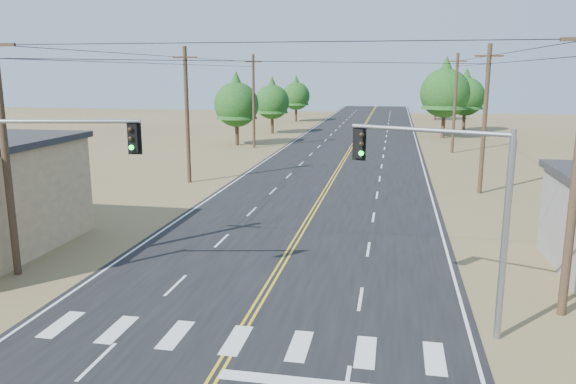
# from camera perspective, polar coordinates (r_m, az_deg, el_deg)

# --- Properties ---
(road) EXTENTS (15.00, 200.00, 0.02)m
(road) POSITION_cam_1_polar(r_m,az_deg,el_deg) (38.66, 3.69, -0.11)
(road) COLOR black
(road) RESTS_ON ground
(utility_pole_left_near) EXTENTS (1.80, 0.30, 10.00)m
(utility_pole_left_near) POSITION_cam_1_polar(r_m,az_deg,el_deg) (24.85, -26.81, 3.70)
(utility_pole_left_near) COLOR #4C3826
(utility_pole_left_near) RESTS_ON ground
(utility_pole_left_mid) EXTENTS (1.80, 0.30, 10.00)m
(utility_pole_left_mid) POSITION_cam_1_polar(r_m,az_deg,el_deg) (42.40, -10.22, 7.78)
(utility_pole_left_mid) COLOR #4C3826
(utility_pole_left_mid) RESTS_ON ground
(utility_pole_left_far) EXTENTS (1.80, 0.30, 10.00)m
(utility_pole_left_far) POSITION_cam_1_polar(r_m,az_deg,el_deg) (61.46, -3.52, 9.25)
(utility_pole_left_far) COLOR #4C3826
(utility_pole_left_far) RESTS_ON ground
(utility_pole_right_mid) EXTENTS (1.80, 0.30, 10.00)m
(utility_pole_right_mid) POSITION_cam_1_polar(r_m,az_deg,el_deg) (40.06, 19.36, 7.05)
(utility_pole_right_mid) COLOR #4C3826
(utility_pole_right_mid) RESTS_ON ground
(utility_pole_right_far) EXTENTS (1.80, 0.30, 10.00)m
(utility_pole_right_far) POSITION_cam_1_polar(r_m,az_deg,el_deg) (59.88, 16.60, 8.70)
(utility_pole_right_far) COLOR #4C3826
(utility_pole_right_far) RESTS_ON ground
(signal_mast_left) EXTENTS (5.95, 1.36, 6.66)m
(signal_mast_left) POSITION_cam_1_polar(r_m,az_deg,el_deg) (22.32, -24.94, 1.56)
(signal_mast_left) COLOR gray
(signal_mast_left) RESTS_ON ground
(signal_mast_right) EXTENTS (4.94, 2.22, 6.58)m
(signal_mast_right) POSITION_cam_1_polar(r_m,az_deg,el_deg) (18.30, 16.85, -0.28)
(signal_mast_right) COLOR gray
(signal_mast_right) RESTS_ON ground
(tree_left_near) EXTENTS (4.98, 4.98, 8.30)m
(tree_left_near) POSITION_cam_1_polar(r_m,az_deg,el_deg) (63.79, -5.27, 9.29)
(tree_left_near) COLOR #3F2D1E
(tree_left_near) RESTS_ON ground
(tree_left_mid) EXTENTS (4.57, 4.57, 7.62)m
(tree_left_mid) POSITION_cam_1_polar(r_m,az_deg,el_deg) (75.86, -1.62, 9.48)
(tree_left_mid) COLOR #3F2D1E
(tree_left_mid) RESTS_ON ground
(tree_left_far) EXTENTS (4.57, 4.57, 7.62)m
(tree_left_far) POSITION_cam_1_polar(r_m,az_deg,el_deg) (94.18, 0.82, 10.00)
(tree_left_far) COLOR #3F2D1E
(tree_left_far) RESTS_ON ground
(tree_right_near) EXTENTS (6.07, 6.07, 10.11)m
(tree_right_near) POSITION_cam_1_polar(r_m,az_deg,el_deg) (73.14, 15.69, 10.13)
(tree_right_near) COLOR #3F2D1E
(tree_right_near) RESTS_ON ground
(tree_right_mid) EXTENTS (5.24, 5.24, 8.74)m
(tree_right_mid) POSITION_cam_1_polar(r_m,az_deg,el_deg) (81.88, 17.60, 9.60)
(tree_right_mid) COLOR #3F2D1E
(tree_right_mid) RESTS_ON ground
(tree_right_far) EXTENTS (4.56, 4.56, 7.61)m
(tree_right_far) POSITION_cam_1_polar(r_m,az_deg,el_deg) (100.24, 14.85, 9.73)
(tree_right_far) COLOR #3F2D1E
(tree_right_far) RESTS_ON ground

